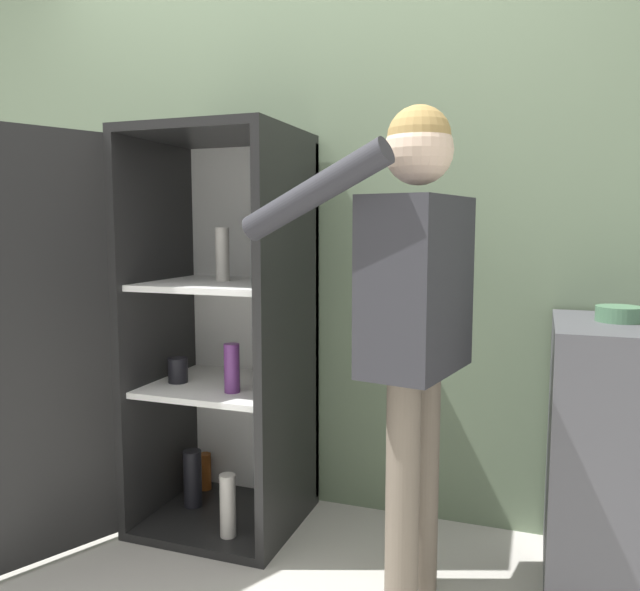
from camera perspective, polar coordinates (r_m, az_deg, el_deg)
The scene contains 4 objects.
wall_back at distance 2.78m, azimuth -1.07°, elevation 6.88°, with size 7.00×0.06×2.55m.
refrigerator at distance 2.59m, azimuth -12.09°, elevation -3.68°, with size 0.95×1.17×1.63m.
person at distance 2.01m, azimuth 8.57°, elevation -0.01°, with size 0.70×0.55×1.62m.
bowl at distance 2.33m, azimuth 25.69°, elevation -1.53°, with size 0.15×0.15×0.05m.
Camera 1 is at (0.98, -1.62, 1.25)m, focal length 35.00 mm.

